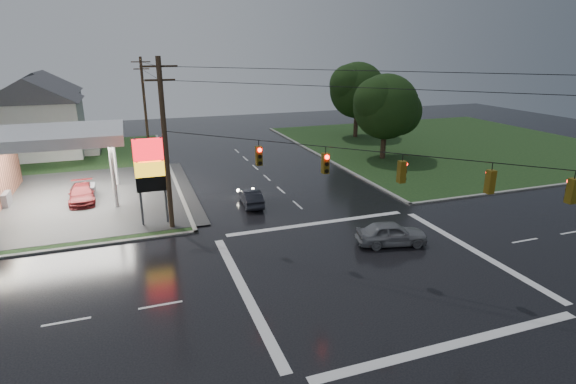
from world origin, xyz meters
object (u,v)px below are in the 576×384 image
object	(u,v)px
pylon_sign	(150,167)
car_pump	(82,194)
house_far	(43,104)
car_north	(251,197)
utility_pole_n	(144,100)
house_near	(36,116)
utility_pole_nw	(165,143)
tree_ne_far	(358,90)
tree_ne_near	(387,107)
car_crossing	(391,233)

from	to	relation	value
pylon_sign	car_pump	xyz separation A→B (m)	(-5.01, 6.73, -3.34)
house_far	car_north	xyz separation A→B (m)	(18.58, -35.87, -3.78)
utility_pole_n	house_near	world-z (taller)	utility_pole_n
utility_pole_n	house_near	bearing A→B (deg)	-170.09
car_north	car_pump	size ratio (longest dim) A/B	0.83
house_near	house_far	world-z (taller)	same
pylon_sign	house_near	world-z (taller)	house_near
utility_pole_nw	tree_ne_far	distance (m)	36.20
car_north	car_pump	bearing A→B (deg)	-19.34
utility_pole_nw	tree_ne_far	bearing A→B (deg)	42.59
car_pump	utility_pole_nw	bearing A→B (deg)	-54.94
tree_ne_near	utility_pole_n	bearing A→B (deg)	145.90
tree_ne_near	car_pump	world-z (taller)	tree_ne_near
car_north	car_crossing	size ratio (longest dim) A/B	0.89
pylon_sign	car_crossing	world-z (taller)	pylon_sign
house_far	car_pump	distance (m)	31.66
utility_pole_nw	house_near	xyz separation A→B (m)	(-11.45, 26.50, -1.32)
tree_ne_near	car_crossing	distance (m)	23.22
tree_ne_far	pylon_sign	bearing A→B (deg)	-139.65
utility_pole_nw	car_pump	bearing A→B (deg)	127.87
pylon_sign	car_crossing	distance (m)	15.96
car_north	car_crossing	bearing A→B (deg)	125.61
pylon_sign	tree_ne_near	size ratio (longest dim) A/B	0.67
house_near	car_pump	xyz separation A→B (m)	(5.44, -18.77, -3.74)
house_near	tree_ne_near	world-z (taller)	tree_ne_near
utility_pole_nw	tree_ne_near	distance (m)	26.74
house_near	tree_ne_near	xyz separation A→B (m)	(35.09, -14.01, 1.16)
car_north	car_crossing	world-z (taller)	car_crossing
tree_ne_far	house_near	bearing A→B (deg)	176.99
house_near	car_crossing	xyz separation A→B (m)	(23.76, -33.68, -3.68)
house_far	car_pump	world-z (taller)	house_far
tree_ne_far	car_pump	distance (m)	37.12
utility_pole_n	house_far	size ratio (longest dim) A/B	0.95
utility_pole_nw	tree_ne_far	world-z (taller)	utility_pole_nw
tree_ne_far	car_pump	bearing A→B (deg)	-152.83
utility_pole_nw	car_pump	xyz separation A→B (m)	(-6.01, 7.73, -5.05)
utility_pole_n	car_north	world-z (taller)	utility_pole_n
tree_ne_far	car_crossing	world-z (taller)	tree_ne_far
house_near	tree_ne_near	size ratio (longest dim) A/B	1.23
house_near	car_pump	size ratio (longest dim) A/B	2.40
utility_pole_nw	car_crossing	world-z (taller)	utility_pole_nw
tree_ne_near	house_far	bearing A→B (deg)	144.23
utility_pole_nw	house_far	xyz separation A→B (m)	(-12.45, 38.50, -1.32)
house_near	car_crossing	bearing A→B (deg)	-54.81
pylon_sign	tree_ne_far	bearing A→B (deg)	40.35
utility_pole_nw	tree_ne_near	world-z (taller)	utility_pole_nw
house_near	tree_ne_near	distance (m)	37.80
utility_pole_n	car_north	distance (m)	27.02
house_far	car_north	distance (m)	40.57
pylon_sign	car_crossing	bearing A→B (deg)	-31.59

